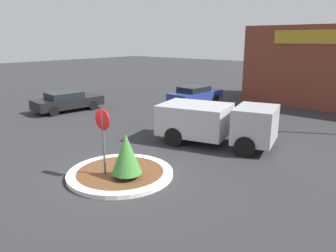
# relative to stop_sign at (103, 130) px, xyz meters

# --- Properties ---
(ground_plane) EXTENTS (120.00, 120.00, 0.00)m
(ground_plane) POSITION_rel_stop_sign_xyz_m (0.24, 0.49, -1.76)
(ground_plane) COLOR #2D2D30
(traffic_island) EXTENTS (3.80, 3.80, 0.15)m
(traffic_island) POSITION_rel_stop_sign_xyz_m (0.24, 0.49, -1.69)
(traffic_island) COLOR silver
(traffic_island) RESTS_ON ground_plane
(stop_sign) EXTENTS (0.74, 0.07, 2.52)m
(stop_sign) POSITION_rel_stop_sign_xyz_m (0.00, 0.00, 0.00)
(stop_sign) COLOR #4C4C51
(stop_sign) RESTS_ON ground_plane
(island_shrub) EXTENTS (1.04, 1.04, 1.55)m
(island_shrub) POSITION_rel_stop_sign_xyz_m (0.80, 0.30, -0.75)
(island_shrub) COLOR brown
(island_shrub) RESTS_ON traffic_island
(utility_truck) EXTENTS (5.64, 3.53, 1.92)m
(utility_truck) POSITION_rel_stop_sign_xyz_m (0.88, 5.81, -0.67)
(utility_truck) COLOR #B2B2B7
(utility_truck) RESTS_ON ground_plane
(parked_sedan_black) EXTENTS (2.42, 4.77, 1.31)m
(parked_sedan_black) POSITION_rel_stop_sign_xyz_m (-10.68, 5.58, -1.08)
(parked_sedan_black) COLOR black
(parked_sedan_black) RESTS_ON ground_plane
(parked_sedan_blue) EXTENTS (2.17, 4.61, 1.34)m
(parked_sedan_blue) POSITION_rel_stop_sign_xyz_m (-5.51, 13.26, -1.07)
(parked_sedan_blue) COLOR navy
(parked_sedan_blue) RESTS_ON ground_plane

